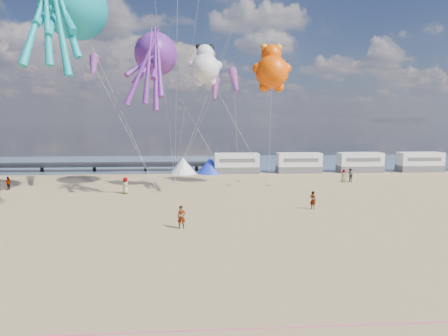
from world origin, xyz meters
The scene contains 28 objects.
ground centered at (0.00, 0.00, 0.00)m, with size 120.00×120.00×0.00m, color tan.
water centered at (0.00, 55.00, 0.02)m, with size 120.00×120.00×0.00m, color #3D5A75.
pier centered at (-28.00, 44.00, 1.00)m, with size 60.00×3.00×0.50m, color black.
motorhome_0 centered at (6.00, 40.00, 1.50)m, with size 6.60×2.50×3.00m, color silver.
motorhome_1 centered at (15.50, 40.00, 1.50)m, with size 6.60×2.50×3.00m, color silver.
motorhome_2 centered at (25.00, 40.00, 1.50)m, with size 6.60×2.50×3.00m, color silver.
motorhome_3 centered at (34.50, 40.00, 1.50)m, with size 6.60×2.50×3.00m, color silver.
tent_white centered at (-2.00, 40.00, 1.20)m, with size 4.00×4.00×2.40m, color white.
tent_blue centered at (2.00, 40.00, 1.20)m, with size 4.00×4.00×2.40m, color #1933CC.
rope_line centered at (0.00, -5.00, 0.02)m, with size 0.03×0.03×34.00m, color #F2338C.
standing_person centered at (-1.03, 9.44, 0.85)m, with size 0.62×0.41×1.69m, color tan.
beachgoer_0 centered at (18.92, 30.44, 0.82)m, with size 0.60×0.39×1.64m, color #7F6659.
beachgoer_1 centered at (19.63, 30.01, 0.89)m, with size 0.87×0.57×1.78m, color #7F6659.
beachgoer_3 centered at (-21.38, 27.21, 0.76)m, with size 0.98×0.56×1.51m, color #7F6659.
beachgoer_5 centered at (10.42, 15.15, 0.82)m, with size 1.52×0.49×1.64m, color #7F6659.
beachgoer_6 centered at (-7.61, 23.89, 0.90)m, with size 0.65×0.43×1.80m, color #7F6659.
sandbag_a centered at (-4.69, 26.62, 0.11)m, with size 0.50×0.35×0.22m, color gray.
sandbag_b centered at (3.93, 28.18, 0.11)m, with size 0.50×0.35×0.22m, color gray.
sandbag_c centered at (8.70, 27.75, 0.11)m, with size 0.50×0.35×0.22m, color gray.
sandbag_d centered at (5.44, 31.73, 0.11)m, with size 0.50×0.35×0.22m, color gray.
sandbag_e centered at (-2.71, 31.31, 0.11)m, with size 0.50×0.35×0.22m, color gray.
kite_octopus_teal centered at (-11.42, 21.11, 18.63)m, with size 4.77×11.14×12.73m, color #0E949B, non-canonical shape.
kite_octopus_purple centered at (-4.42, 27.42, 15.28)m, with size 4.23×9.88×11.29m, color #652284, non-canonical shape.
kite_panda centered at (1.06, 24.62, 13.42)m, with size 3.78×3.56×5.34m, color silver, non-canonical shape.
kite_teddy_orange centered at (8.77, 27.11, 13.39)m, with size 4.66×4.38×6.57m, color #EE4A01, non-canonical shape.
windsock_left centered at (-11.35, 27.23, 14.03)m, with size 1.10×7.91×7.91m, color red, non-canonical shape.
windsock_mid centered at (4.01, 22.22, 11.94)m, with size 1.00×5.92×5.92m, color red, non-canonical shape.
windsock_right centered at (2.12, 24.32, 11.21)m, with size 0.90×5.08×5.08m, color red, non-canonical shape.
Camera 1 is at (0.19, -19.21, 7.88)m, focal length 32.00 mm.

